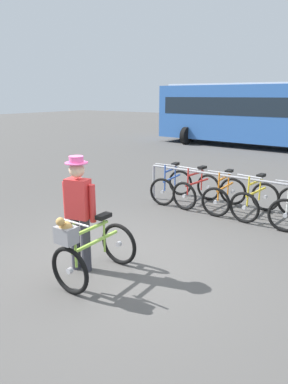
# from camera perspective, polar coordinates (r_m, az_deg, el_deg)

# --- Properties ---
(ground_plane) EXTENTS (80.00, 80.00, 0.00)m
(ground_plane) POSITION_cam_1_polar(r_m,az_deg,el_deg) (5.57, -4.15, -11.48)
(ground_plane) COLOR #514F4C
(bike_rack_rail) EXTENTS (3.91, 0.16, 0.88)m
(bike_rack_rail) POSITION_cam_1_polar(r_m,az_deg,el_deg) (7.74, 13.40, 1.37)
(bike_rack_rail) COLOR #99999E
(bike_rack_rail) RESTS_ON ground
(racked_bike_blue) EXTENTS (0.75, 1.14, 0.97)m
(racked_bike_blue) POSITION_cam_1_polar(r_m,az_deg,el_deg) (8.64, 4.57, 1.06)
(racked_bike_blue) COLOR black
(racked_bike_blue) RESTS_ON ground
(racked_bike_red) EXTENTS (0.79, 1.17, 0.97)m
(racked_bike_red) POSITION_cam_1_polar(r_m,az_deg,el_deg) (8.31, 8.67, 0.33)
(racked_bike_red) COLOR black
(racked_bike_red) RESTS_ON ground
(racked_bike_orange) EXTENTS (0.67, 1.12, 0.98)m
(racked_bike_orange) POSITION_cam_1_polar(r_m,az_deg,el_deg) (8.02, 13.08, -0.46)
(racked_bike_orange) COLOR black
(racked_bike_orange) RESTS_ON ground
(racked_bike_yellow) EXTENTS (0.79, 1.18, 0.98)m
(racked_bike_yellow) POSITION_cam_1_polar(r_m,az_deg,el_deg) (7.79, 17.79, -1.30)
(racked_bike_yellow) COLOR black
(racked_bike_yellow) RESTS_ON ground
(featured_bicycle) EXTENTS (0.67, 1.21, 1.09)m
(featured_bicycle) POSITION_cam_1_polar(r_m,az_deg,el_deg) (4.91, -8.89, -9.26)
(featured_bicycle) COLOR black
(featured_bicycle) RESTS_ON ground
(person_with_featured_bike) EXTENTS (0.52, 0.32, 1.72)m
(person_with_featured_bike) POSITION_cam_1_polar(r_m,az_deg,el_deg) (5.09, -10.62, -2.84)
(person_with_featured_bike) COLOR #383842
(person_with_featured_bike) RESTS_ON ground
(bus_distant) EXTENTS (10.10, 3.69, 3.08)m
(bus_distant) POSITION_cam_1_polar(r_m,az_deg,el_deg) (18.39, 18.05, 12.44)
(bus_distant) COLOR #3366B7
(bus_distant) RESTS_ON ground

